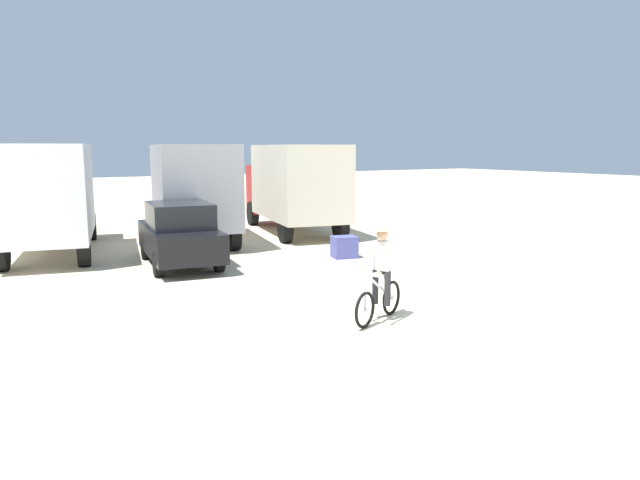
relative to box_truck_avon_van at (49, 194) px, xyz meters
The scene contains 7 objects.
ground_plane 13.18m from the box_truck_avon_van, 66.52° to the right, with size 120.00×120.00×0.00m, color beige.
box_truck_avon_van is the anchor object (origin of this frame).
box_truck_grey_hauler 4.55m from the box_truck_avon_van, ahead, with size 3.65×7.08×3.35m.
box_truck_cream_rv 8.64m from the box_truck_avon_van, ahead, with size 3.65×7.08×3.35m.
sedan_parked 4.74m from the box_truck_avon_van, 52.49° to the right, with size 2.34×4.41×1.76m.
cyclist_orange_shirt 11.70m from the box_truck_avon_van, 67.97° to the right, with size 1.60×0.83×1.82m.
supply_crate 9.09m from the box_truck_avon_van, 34.77° to the right, with size 0.57×0.70×0.64m, color #4C5199.
Camera 1 is at (-7.41, -7.44, 3.25)m, focal length 32.91 mm.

